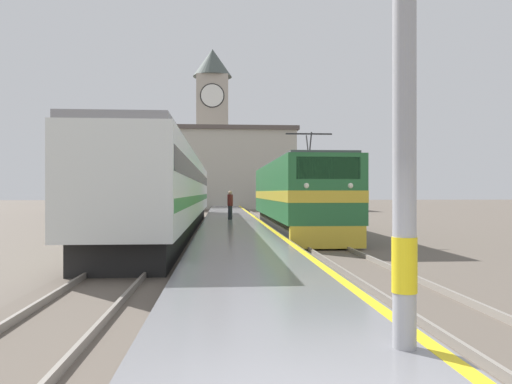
# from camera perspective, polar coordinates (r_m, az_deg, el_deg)

# --- Properties ---
(ground_plane) EXTENTS (200.00, 200.00, 0.00)m
(ground_plane) POSITION_cam_1_polar(r_m,az_deg,el_deg) (33.17, -2.85, -3.66)
(ground_plane) COLOR #60564C
(platform) EXTENTS (3.45, 140.00, 0.43)m
(platform) POSITION_cam_1_polar(r_m,az_deg,el_deg) (28.17, -2.62, -3.87)
(platform) COLOR slate
(platform) RESTS_ON ground
(rail_track_near) EXTENTS (2.84, 140.00, 0.16)m
(rail_track_near) POSITION_cam_1_polar(r_m,az_deg,el_deg) (28.44, 3.68, -4.21)
(rail_track_near) COLOR #60564C
(rail_track_near) RESTS_ON ground
(rail_track_far) EXTENTS (2.83, 140.00, 0.16)m
(rail_track_far) POSITION_cam_1_polar(r_m,az_deg,el_deg) (28.29, -9.33, -4.23)
(rail_track_far) COLOR #60564C
(rail_track_far) RESTS_ON ground
(locomotive_train) EXTENTS (2.92, 15.89, 4.68)m
(locomotive_train) POSITION_cam_1_polar(r_m,az_deg,el_deg) (25.66, 4.51, -0.49)
(locomotive_train) COLOR black
(locomotive_train) RESTS_ON ground
(passenger_train) EXTENTS (2.92, 30.62, 4.03)m
(passenger_train) POSITION_cam_1_polar(r_m,az_deg,el_deg) (27.15, -9.53, 0.10)
(passenger_train) COLOR black
(passenger_train) RESTS_ON ground
(person_on_platform) EXTENTS (0.34, 0.34, 1.77)m
(person_on_platform) POSITION_cam_1_polar(r_m,az_deg,el_deg) (30.53, -2.97, -1.41)
(person_on_platform) COLOR #23232D
(person_on_platform) RESTS_ON platform
(clock_tower) EXTENTS (5.73, 5.73, 23.31)m
(clock_tower) POSITION_cam_1_polar(r_m,az_deg,el_deg) (74.79, -5.00, 8.01)
(clock_tower) COLOR #ADA393
(clock_tower) RESTS_ON ground
(station_building) EXTENTS (25.32, 8.09, 10.16)m
(station_building) POSITION_cam_1_polar(r_m,az_deg,el_deg) (63.58, -6.92, 2.69)
(station_building) COLOR #B7B2A3
(station_building) RESTS_ON ground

